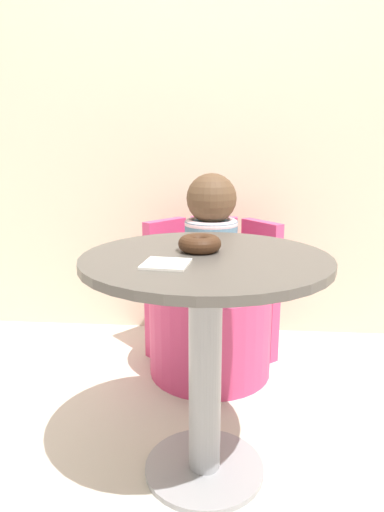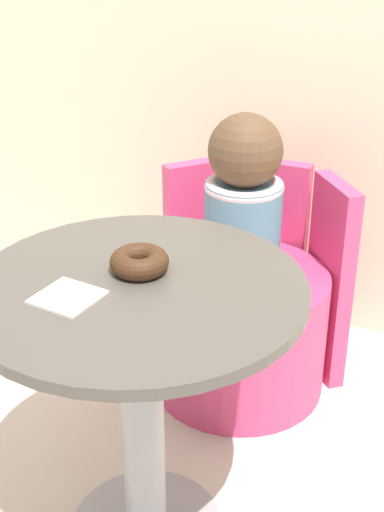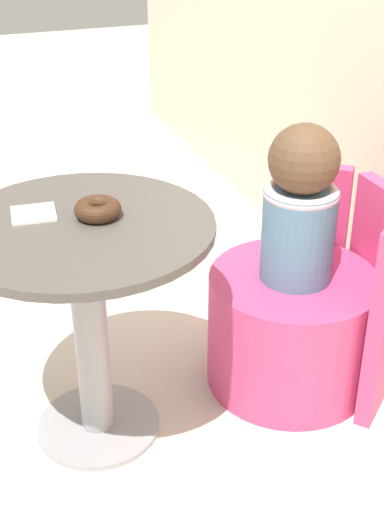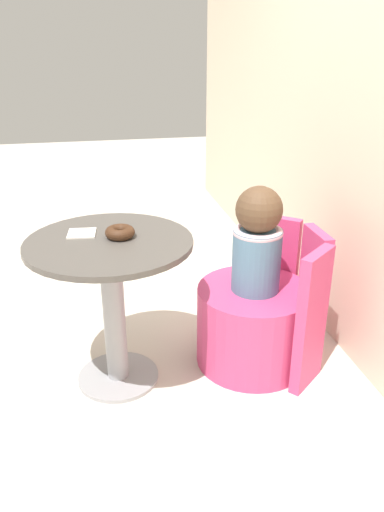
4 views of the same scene
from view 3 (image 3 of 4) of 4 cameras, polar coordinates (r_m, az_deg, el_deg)
ground_plane at (r=2.26m, az=-6.65°, el=-13.24°), size 12.00×12.00×0.00m
round_table at (r=1.95m, az=-8.37°, el=-2.50°), size 0.70×0.70×0.69m
tub_chair at (r=2.33m, az=7.89°, el=-5.79°), size 0.53×0.53×0.39m
booth_backrest at (r=2.36m, az=12.87°, el=-1.99°), size 0.63×0.23×0.65m
child_figure at (r=2.11m, az=8.67°, el=4.00°), size 0.22×0.22×0.49m
donut at (r=1.88m, az=-7.55°, el=3.73°), size 0.12×0.12×0.05m
paper_napkin at (r=1.94m, az=-12.57°, el=3.32°), size 0.13×0.13×0.01m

